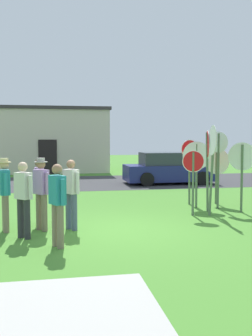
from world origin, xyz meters
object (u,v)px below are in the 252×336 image
at_px(person_near_signs, 41,190).
at_px(stop_sign_leaning_left, 193,172).
at_px(stop_sign_rear_right, 219,157).
at_px(person_holding_notes, 71,191).
at_px(stop_sign_far_back, 190,161).
at_px(person_on_left, 5,190).
at_px(stop_sign_tallest, 197,162).
at_px(stop_sign_low_front, 242,165).
at_px(person_in_dark_shirt, 57,201).
at_px(parked_car_on_street, 168,169).
at_px(stop_sign_rear_left, 216,166).
at_px(stop_sign_nearest, 207,155).
at_px(person_in_blue, 39,188).
at_px(person_in_teal, 23,196).
at_px(stop_sign_leaning_right, 212,153).

bearing_deg(person_near_signs, stop_sign_leaning_left, 14.16).
bearing_deg(stop_sign_rear_right, person_holding_notes, -156.70).
relative_size(stop_sign_far_back, person_on_left, 1.24).
xyz_separation_m(stop_sign_tallest, person_on_left, (-5.59, -2.24, -0.45)).
distance_m(stop_sign_low_front, person_near_signs, 5.90).
bearing_deg(person_in_dark_shirt, parked_car_on_street, 62.08).
xyz_separation_m(stop_sign_rear_right, stop_sign_far_back, (-0.62, 0.89, -0.17)).
relative_size(stop_sign_far_back, person_holding_notes, 1.27).
height_order(stop_sign_rear_left, person_in_dark_shirt, stop_sign_rear_left).
bearing_deg(stop_sign_low_front, stop_sign_rear_right, 119.83).
bearing_deg(stop_sign_tallest, stop_sign_nearest, -84.44).
height_order(stop_sign_nearest, person_in_blue, stop_sign_nearest).
distance_m(stop_sign_far_back, person_in_dark_shirt, 6.17).
height_order(parked_car_on_street, person_holding_notes, person_holding_notes).
relative_size(parked_car_on_street, person_in_dark_shirt, 2.54).
distance_m(stop_sign_leaning_left, person_in_dark_shirt, 4.61).
height_order(stop_sign_rear_right, stop_sign_leaning_left, stop_sign_rear_right).
xyz_separation_m(stop_sign_tallest, stop_sign_leaning_left, (-0.57, -1.24, -0.20)).
xyz_separation_m(stop_sign_leaning_left, person_in_teal, (-4.55, -1.73, -0.29)).
relative_size(person_on_left, person_holding_notes, 1.03).
distance_m(parked_car_on_street, person_on_left, 10.81).
bearing_deg(person_in_dark_shirt, person_near_signs, 103.57).
distance_m(stop_sign_rear_left, person_holding_notes, 5.70).
bearing_deg(person_in_blue, stop_sign_tallest, 18.87).
relative_size(stop_sign_leaning_right, person_on_left, 1.48).
xyz_separation_m(parked_car_on_street, stop_sign_far_back, (-1.02, -5.79, 0.74)).
bearing_deg(person_in_dark_shirt, person_in_teal, 131.01).
height_order(stop_sign_rear_left, stop_sign_tallest, stop_sign_tallest).
relative_size(stop_sign_leaning_right, person_holding_notes, 1.52).
xyz_separation_m(stop_sign_rear_left, person_holding_notes, (-4.94, -2.83, -0.32)).
distance_m(stop_sign_rear_left, stop_sign_far_back, 0.94).
xyz_separation_m(stop_sign_rear_right, person_in_teal, (-5.70, -2.62, -0.66)).
bearing_deg(person_holding_notes, parked_car_on_street, 59.88).
xyz_separation_m(parked_car_on_street, stop_sign_low_front, (0.02, -7.41, 0.73)).
bearing_deg(stop_sign_rear_left, stop_sign_leaning_left, -130.26).
distance_m(stop_sign_nearest, person_on_left, 5.90).
distance_m(stop_sign_nearest, stop_sign_low_front, 1.04).
bearing_deg(person_in_teal, person_near_signs, 61.69).
xyz_separation_m(stop_sign_low_front, person_in_dark_shirt, (-5.39, -2.73, -0.47)).
relative_size(parked_car_on_street, stop_sign_far_back, 2.00).
bearing_deg(person_in_blue, stop_sign_leaning_left, 5.50).
distance_m(person_near_signs, person_in_blue, 0.65).
height_order(person_in_teal, person_on_left, person_on_left).
xyz_separation_m(stop_sign_leaning_right, person_near_signs, (-4.71, -0.95, -0.80)).
xyz_separation_m(stop_sign_tallest, person_in_teal, (-5.12, -2.97, -0.48)).
relative_size(person_on_left, person_in_blue, 1.03).
relative_size(stop_sign_nearest, person_in_dark_shirt, 1.44).
relative_size(stop_sign_rear_left, stop_sign_leaning_right, 0.73).
relative_size(stop_sign_nearest, person_on_left, 1.40).
bearing_deg(person_in_dark_shirt, person_in_blue, 101.30).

